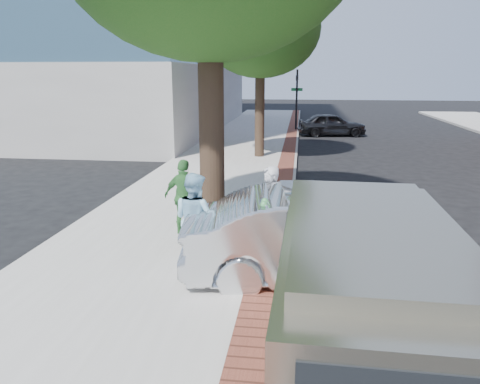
% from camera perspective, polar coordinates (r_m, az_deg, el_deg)
% --- Properties ---
extents(ground, '(120.00, 120.00, 0.00)m').
position_cam_1_polar(ground, '(8.46, -1.63, -10.55)').
color(ground, black).
rests_on(ground, ground).
extents(sidewalk, '(5.00, 60.00, 0.15)m').
position_cam_1_polar(sidewalk, '(16.20, -2.44, 1.84)').
color(sidewalk, '#9E9991').
rests_on(sidewalk, ground).
extents(brick_strip, '(0.60, 60.00, 0.01)m').
position_cam_1_polar(brick_strip, '(15.96, 5.37, 1.90)').
color(brick_strip, brown).
rests_on(brick_strip, sidewalk).
extents(curb, '(0.10, 60.00, 0.15)m').
position_cam_1_polar(curb, '(15.97, 6.62, 1.58)').
color(curb, gray).
rests_on(curb, ground).
extents(office_base, '(18.20, 22.20, 4.00)m').
position_cam_1_polar(office_base, '(32.87, -18.57, 10.81)').
color(office_base, gray).
rests_on(office_base, ground).
extents(signal_near, '(0.70, 0.15, 3.80)m').
position_cam_1_polar(signal_near, '(29.62, 6.93, 11.62)').
color(signal_near, black).
rests_on(signal_near, ground).
extents(tree_far, '(4.80, 4.80, 7.14)m').
position_cam_1_polar(tree_far, '(19.74, 2.52, 19.31)').
color(tree_far, black).
rests_on(tree_far, sidewalk).
extents(parking_meter, '(0.12, 0.32, 1.47)m').
position_cam_1_polar(parking_meter, '(7.48, 2.94, -4.03)').
color(parking_meter, gray).
rests_on(parking_meter, sidewalk).
extents(person_gray, '(0.60, 0.73, 1.72)m').
position_cam_1_polar(person_gray, '(8.93, 3.55, -2.30)').
color(person_gray, silver).
rests_on(person_gray, sidewalk).
extents(person_officer, '(1.04, 0.99, 1.70)m').
position_cam_1_polar(person_officer, '(8.51, -5.55, -3.26)').
color(person_officer, '#93C9E4').
rests_on(person_officer, sidewalk).
extents(person_green, '(1.03, 0.61, 1.64)m').
position_cam_1_polar(person_green, '(10.12, -6.76, -0.62)').
color(person_green, '#3A803B').
rests_on(person_green, sidewalk).
extents(sedan_silver, '(5.12, 2.38, 1.63)m').
position_cam_1_polar(sedan_silver, '(8.23, 10.39, -5.42)').
color(sedan_silver, silver).
rests_on(sedan_silver, ground).
extents(bg_car, '(4.09, 2.09, 1.33)m').
position_cam_1_polar(bg_car, '(28.09, 11.12, 8.08)').
color(bg_car, black).
rests_on(bg_car, ground).
extents(van, '(2.11, 5.30, 1.94)m').
position_cam_1_polar(van, '(6.14, 15.07, -10.19)').
color(van, gray).
rests_on(van, ground).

